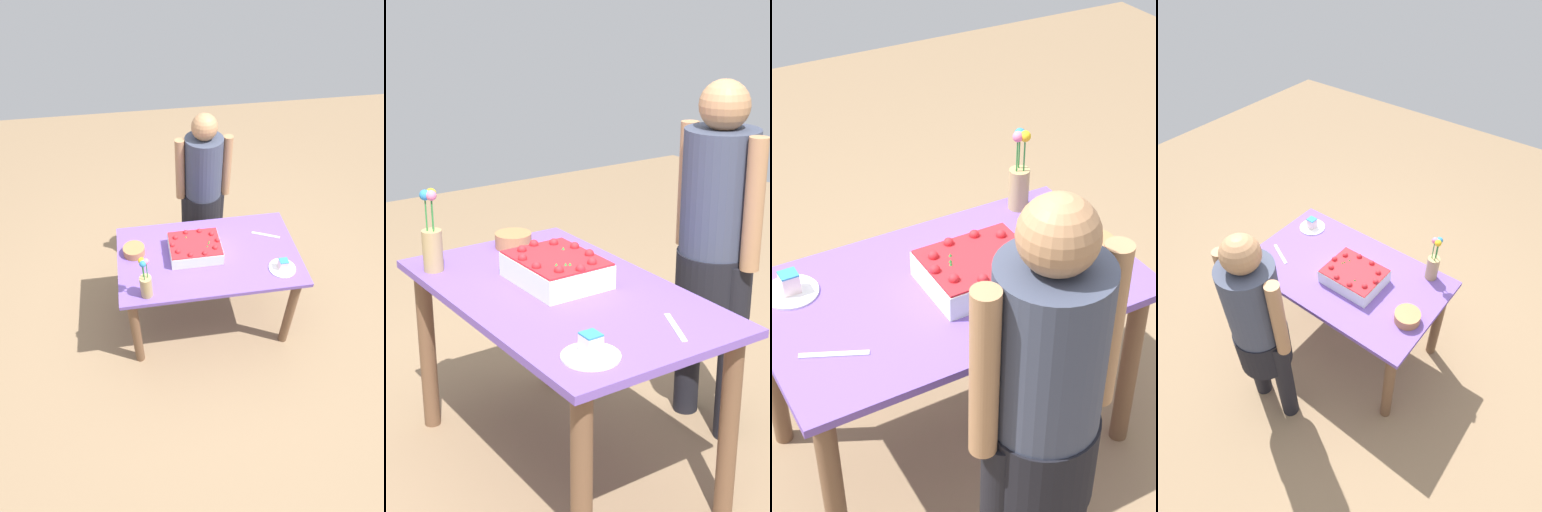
% 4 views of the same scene
% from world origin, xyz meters
% --- Properties ---
extents(ground_plane, '(8.00, 8.00, 0.00)m').
position_xyz_m(ground_plane, '(0.00, 0.00, 0.00)').
color(ground_plane, '#8B6F50').
extents(dining_table, '(1.31, 0.78, 0.76)m').
position_xyz_m(dining_table, '(0.00, 0.00, 0.62)').
color(dining_table, '#6E4DA8').
rests_on(dining_table, ground_plane).
extents(sheet_cake, '(0.37, 0.29, 0.12)m').
position_xyz_m(sheet_cake, '(-0.09, 0.03, 0.81)').
color(sheet_cake, white).
rests_on(sheet_cake, dining_table).
extents(serving_plate_with_slice, '(0.19, 0.19, 0.08)m').
position_xyz_m(serving_plate_with_slice, '(0.49, -0.21, 0.78)').
color(serving_plate_with_slice, white).
rests_on(serving_plate_with_slice, dining_table).
extents(cake_knife, '(0.20, 0.11, 0.00)m').
position_xyz_m(cake_knife, '(0.47, 0.14, 0.76)').
color(cake_knife, silver).
rests_on(cake_knife, dining_table).
extents(flower_vase, '(0.08, 0.08, 0.33)m').
position_xyz_m(flower_vase, '(-0.47, -0.31, 0.88)').
color(flower_vase, tan).
rests_on(flower_vase, dining_table).
extents(fruit_bowl, '(0.16, 0.16, 0.06)m').
position_xyz_m(fruit_bowl, '(-0.53, 0.09, 0.79)').
color(fruit_bowl, '#B17344').
rests_on(fruit_bowl, dining_table).
extents(person_standing, '(0.45, 0.31, 1.49)m').
position_xyz_m(person_standing, '(0.08, 0.69, 0.85)').
color(person_standing, black).
rests_on(person_standing, ground_plane).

